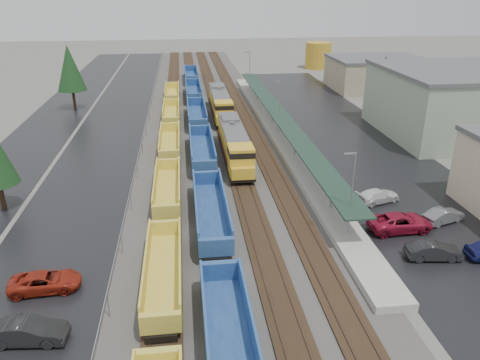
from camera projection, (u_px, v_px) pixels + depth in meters
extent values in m
cube|color=#302D2B|center=(209.00, 119.00, 75.90)|extent=(20.00, 160.00, 0.08)
cube|color=black|center=(172.00, 120.00, 75.18)|extent=(2.60, 160.00, 0.15)
cube|color=#473326|center=(167.00, 119.00, 75.06)|extent=(0.08, 160.00, 0.07)
cube|color=#473326|center=(176.00, 119.00, 75.22)|extent=(0.08, 160.00, 0.07)
cube|color=black|center=(197.00, 119.00, 75.63)|extent=(2.60, 160.00, 0.15)
cube|color=#473326|center=(192.00, 119.00, 75.51)|extent=(0.08, 160.00, 0.07)
cube|color=#473326|center=(201.00, 118.00, 75.67)|extent=(0.08, 160.00, 0.07)
cube|color=black|center=(221.00, 118.00, 76.08)|extent=(2.60, 160.00, 0.15)
cube|color=#473326|center=(217.00, 118.00, 75.96)|extent=(0.08, 160.00, 0.07)
cube|color=#473326|center=(226.00, 118.00, 76.12)|extent=(0.08, 160.00, 0.07)
cube|color=black|center=(246.00, 118.00, 76.53)|extent=(2.60, 160.00, 0.15)
cube|color=#473326|center=(241.00, 117.00, 76.41)|extent=(0.08, 160.00, 0.07)
cube|color=#473326|center=(250.00, 117.00, 76.57)|extent=(0.08, 160.00, 0.07)
cube|color=black|center=(115.00, 123.00, 74.22)|extent=(10.00, 160.00, 0.02)
cube|color=black|center=(49.00, 125.00, 73.10)|extent=(9.00, 160.00, 0.02)
cube|color=black|center=(342.00, 133.00, 68.90)|extent=(16.00, 100.00, 0.02)
cube|color=#9E9B93|center=(279.00, 134.00, 67.70)|extent=(3.00, 80.00, 0.70)
cylinder|color=gray|center=(331.00, 196.00, 44.23)|extent=(0.16, 0.16, 2.40)
cylinder|color=gray|center=(295.00, 145.00, 57.95)|extent=(0.16, 0.16, 2.40)
cylinder|color=gray|center=(273.00, 114.00, 71.67)|extent=(0.16, 0.16, 2.40)
cylinder|color=gray|center=(257.00, 93.00, 85.39)|extent=(0.16, 0.16, 2.40)
cylinder|color=gray|center=(246.00, 78.00, 99.11)|extent=(0.16, 0.16, 2.40)
cube|color=#1B3126|center=(279.00, 114.00, 66.59)|extent=(2.60, 65.00, 0.15)
cylinder|color=gray|center=(351.00, 198.00, 38.84)|extent=(0.12, 0.12, 8.00)
cube|color=gray|center=(350.00, 154.00, 37.27)|extent=(1.00, 0.15, 0.12)
cylinder|color=gray|center=(279.00, 109.00, 66.28)|extent=(0.12, 0.12, 8.00)
cube|color=gray|center=(277.00, 81.00, 64.71)|extent=(1.00, 0.15, 0.12)
cylinder|color=gray|center=(250.00, 72.00, 93.73)|extent=(0.12, 0.12, 8.00)
cube|color=gray|center=(247.00, 52.00, 92.16)|extent=(1.00, 0.15, 0.12)
cylinder|color=gray|center=(108.00, 305.00, 30.55)|extent=(0.08, 0.08, 2.00)
cylinder|color=gray|center=(122.00, 243.00, 37.87)|extent=(0.08, 0.08, 2.00)
cylinder|color=gray|center=(131.00, 201.00, 45.19)|extent=(0.08, 0.08, 2.00)
cylinder|color=gray|center=(137.00, 171.00, 52.51)|extent=(0.08, 0.08, 2.00)
cylinder|color=gray|center=(142.00, 148.00, 59.82)|extent=(0.08, 0.08, 2.00)
cylinder|color=gray|center=(146.00, 130.00, 67.14)|extent=(0.08, 0.08, 2.00)
cylinder|color=gray|center=(149.00, 116.00, 74.46)|extent=(0.08, 0.08, 2.00)
cylinder|color=gray|center=(152.00, 104.00, 81.78)|extent=(0.08, 0.08, 2.00)
cylinder|color=gray|center=(154.00, 94.00, 89.09)|extent=(0.08, 0.08, 2.00)
cylinder|color=gray|center=(156.00, 85.00, 96.41)|extent=(0.08, 0.08, 2.00)
cylinder|color=gray|center=(157.00, 78.00, 103.73)|extent=(0.08, 0.08, 2.00)
cylinder|color=gray|center=(159.00, 72.00, 111.05)|extent=(0.08, 0.08, 2.00)
cylinder|color=gray|center=(160.00, 67.00, 118.37)|extent=(0.08, 0.08, 2.00)
cylinder|color=gray|center=(161.00, 62.00, 125.68)|extent=(0.08, 0.08, 2.00)
cylinder|color=gray|center=(162.00, 57.00, 133.00)|extent=(0.08, 0.08, 2.00)
cylinder|color=gray|center=(163.00, 54.00, 140.32)|extent=(0.08, 0.08, 2.00)
cube|color=gray|center=(149.00, 109.00, 74.07)|extent=(0.05, 160.00, 0.05)
cube|color=gray|center=(376.00, 74.00, 97.09)|extent=(18.00, 14.00, 6.00)
cube|color=#59595B|center=(378.00, 58.00, 95.83)|extent=(18.36, 14.28, 0.50)
ellipsoid|color=#465845|center=(119.00, 35.00, 200.60)|extent=(154.00, 110.00, 19.80)
ellipsoid|color=#465845|center=(275.00, 31.00, 217.62)|extent=(196.00, 140.00, 25.20)
ellipsoid|color=#465845|center=(408.00, 28.00, 234.64)|extent=(168.00, 120.00, 21.60)
cylinder|color=#332316|center=(2.00, 196.00, 45.48)|extent=(0.50, 0.50, 2.70)
cylinder|color=#332316|center=(74.00, 100.00, 81.84)|extent=(0.50, 0.50, 3.30)
cone|color=#133215|center=(70.00, 68.00, 79.70)|extent=(4.84, 4.84, 7.70)
cylinder|color=#332316|center=(380.00, 108.00, 76.65)|extent=(0.50, 0.50, 3.00)
cone|color=#133215|center=(384.00, 78.00, 74.71)|extent=(4.40, 4.40, 7.00)
cube|color=black|center=(234.00, 153.00, 58.58)|extent=(2.75, 18.31, 0.37)
cube|color=gold|center=(233.00, 139.00, 58.82)|extent=(2.56, 14.65, 2.75)
cube|color=gold|center=(241.00, 160.00, 51.38)|extent=(2.75, 2.93, 3.11)
cube|color=black|center=(241.00, 152.00, 51.02)|extent=(2.79, 2.98, 0.64)
cube|color=gold|center=(243.00, 173.00, 50.22)|extent=(2.56, 0.92, 1.28)
cube|color=#59595B|center=(233.00, 128.00, 58.25)|extent=(2.61, 14.65, 0.32)
cube|color=maroon|center=(223.00, 148.00, 59.10)|extent=(0.04, 14.65, 0.32)
cube|color=maroon|center=(243.00, 147.00, 59.39)|extent=(0.04, 14.65, 0.32)
cube|color=black|center=(234.00, 156.00, 58.73)|extent=(2.01, 5.49, 0.55)
cube|color=black|center=(240.00, 174.00, 52.83)|extent=(2.20, 3.66, 0.46)
cube|color=black|center=(229.00, 140.00, 64.55)|extent=(2.20, 3.66, 0.46)
cylinder|color=#59595B|center=(232.00, 124.00, 58.98)|extent=(0.64, 0.64, 0.46)
cube|color=#59595B|center=(230.00, 118.00, 61.51)|extent=(2.20, 3.66, 0.46)
cube|color=black|center=(220.00, 111.00, 77.79)|extent=(2.75, 18.31, 0.37)
cube|color=gold|center=(219.00, 101.00, 78.03)|extent=(2.56, 14.65, 2.75)
cube|color=gold|center=(224.00, 112.00, 70.59)|extent=(2.75, 2.93, 3.11)
cube|color=black|center=(224.00, 106.00, 70.23)|extent=(2.79, 2.98, 0.64)
cube|color=gold|center=(225.00, 121.00, 69.43)|extent=(2.56, 0.92, 1.28)
cube|color=#59595B|center=(219.00, 92.00, 77.46)|extent=(2.61, 14.65, 0.32)
cube|color=maroon|center=(212.00, 107.00, 78.31)|extent=(0.04, 14.65, 0.32)
cube|color=maroon|center=(227.00, 107.00, 78.60)|extent=(0.04, 14.65, 0.32)
cube|color=black|center=(220.00, 113.00, 77.94)|extent=(2.01, 5.49, 0.55)
cube|color=black|center=(224.00, 123.00, 72.04)|extent=(2.20, 3.66, 0.46)
cube|color=black|center=(217.00, 104.00, 83.76)|extent=(2.20, 3.66, 0.46)
cylinder|color=#59595B|center=(219.00, 89.00, 78.19)|extent=(0.64, 0.64, 0.46)
cube|color=#59595B|center=(218.00, 86.00, 80.72)|extent=(2.20, 3.66, 0.46)
cube|color=gold|center=(159.00, 360.00, 25.45)|extent=(2.53, 0.49, 1.36)
cube|color=gold|center=(164.00, 276.00, 33.94)|extent=(2.53, 11.55, 0.24)
cube|color=gold|center=(146.00, 267.00, 33.46)|extent=(0.15, 11.55, 1.75)
cube|color=gold|center=(180.00, 264.00, 33.74)|extent=(0.15, 11.55, 1.75)
cube|color=gold|center=(161.00, 323.00, 28.21)|extent=(2.53, 0.49, 1.36)
cube|color=gold|center=(165.00, 228.00, 39.13)|extent=(2.53, 0.49, 1.36)
cube|color=black|center=(162.00, 328.00, 29.22)|extent=(1.95, 2.14, 0.49)
cube|color=black|center=(166.00, 242.00, 38.89)|extent=(1.95, 2.14, 0.49)
cube|color=gold|center=(168.00, 192.00, 47.62)|extent=(2.53, 11.55, 0.24)
cube|color=gold|center=(155.00, 184.00, 47.14)|extent=(0.15, 11.55, 1.75)
cube|color=gold|center=(180.00, 183.00, 47.42)|extent=(0.15, 11.55, 1.75)
cube|color=gold|center=(166.00, 212.00, 41.90)|extent=(2.53, 0.49, 1.36)
cube|color=gold|center=(169.00, 165.00, 52.82)|extent=(2.53, 0.49, 1.36)
cube|color=black|center=(167.00, 218.00, 42.90)|extent=(1.95, 2.14, 0.49)
cube|color=black|center=(169.00, 175.00, 52.57)|extent=(1.95, 2.14, 0.49)
cube|color=gold|center=(170.00, 145.00, 61.30)|extent=(2.53, 11.55, 0.24)
cube|color=gold|center=(160.00, 139.00, 60.83)|extent=(0.15, 11.55, 1.75)
cube|color=gold|center=(179.00, 139.00, 61.10)|extent=(0.15, 11.55, 1.75)
cube|color=gold|center=(169.00, 156.00, 55.58)|extent=(2.53, 0.49, 1.36)
cube|color=gold|center=(170.00, 127.00, 66.50)|extent=(2.53, 0.49, 1.36)
cube|color=black|center=(170.00, 161.00, 56.58)|extent=(1.95, 2.14, 0.49)
cube|color=black|center=(171.00, 135.00, 66.25)|extent=(1.95, 2.14, 0.49)
cube|color=gold|center=(172.00, 116.00, 74.99)|extent=(2.53, 11.55, 0.24)
cube|color=gold|center=(164.00, 111.00, 74.51)|extent=(0.15, 11.55, 1.75)
cube|color=gold|center=(179.00, 110.00, 74.78)|extent=(0.15, 11.55, 1.75)
cube|color=gold|center=(171.00, 122.00, 69.26)|extent=(2.53, 0.49, 1.36)
cube|color=gold|center=(172.00, 103.00, 80.18)|extent=(2.53, 0.49, 1.36)
cube|color=black|center=(171.00, 127.00, 70.26)|extent=(1.95, 2.14, 0.49)
cube|color=black|center=(172.00, 109.00, 79.94)|extent=(1.95, 2.14, 0.49)
cube|color=gold|center=(172.00, 95.00, 88.67)|extent=(2.53, 11.55, 0.24)
cube|color=gold|center=(166.00, 91.00, 88.19)|extent=(0.15, 11.55, 1.75)
cube|color=gold|center=(179.00, 91.00, 88.47)|extent=(0.15, 11.55, 1.75)
cube|color=gold|center=(172.00, 99.00, 82.94)|extent=(2.53, 0.49, 1.36)
cube|color=gold|center=(173.00, 85.00, 93.86)|extent=(2.53, 0.49, 1.36)
cube|color=black|center=(172.00, 103.00, 83.95)|extent=(1.95, 2.14, 0.49)
cube|color=black|center=(173.00, 91.00, 93.62)|extent=(1.95, 2.14, 0.49)
cube|color=navy|center=(230.00, 350.00, 26.98)|extent=(2.78, 13.50, 0.27)
cube|color=navy|center=(206.00, 339.00, 26.46)|extent=(0.16, 13.50, 1.93)
cube|color=navy|center=(253.00, 335.00, 26.76)|extent=(0.16, 13.50, 1.93)
cube|color=navy|center=(220.00, 271.00, 33.06)|extent=(2.78, 0.54, 1.50)
cube|color=black|center=(221.00, 290.00, 32.79)|extent=(2.14, 2.36, 0.54)
cube|color=navy|center=(211.00, 215.00, 42.76)|extent=(2.78, 13.50, 0.27)
cube|color=navy|center=(196.00, 206.00, 42.24)|extent=(0.16, 13.50, 1.93)
cube|color=navy|center=(225.00, 205.00, 42.54)|extent=(0.16, 13.50, 1.93)
cube|color=navy|center=(216.00, 247.00, 36.10)|extent=(2.78, 0.54, 1.50)
cube|color=navy|center=(206.00, 178.00, 48.84)|extent=(2.78, 0.54, 1.50)
cube|color=black|center=(216.00, 254.00, 37.20)|extent=(2.14, 2.36, 0.54)
cube|color=black|center=(207.00, 190.00, 48.57)|extent=(2.14, 2.36, 0.54)
cube|color=navy|center=(202.00, 152.00, 58.54)|extent=(2.78, 13.50, 0.27)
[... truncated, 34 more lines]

